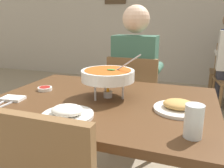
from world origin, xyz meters
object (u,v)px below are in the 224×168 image
object	(u,v)px
chair_diner_main	(134,100)
drink_glass	(194,123)
diner_main	(136,73)
rice_plate	(67,113)
curry_bowl	(108,76)
sauce_dish	(45,89)
dining_table_main	(103,118)
appetizer_plate	(178,107)

from	to	relation	value
chair_diner_main	drink_glass	xyz separation A→B (m)	(0.48, -1.02, 0.31)
diner_main	rice_plate	bearing A→B (deg)	-93.37
curry_bowl	sauce_dish	xyz separation A→B (m)	(-0.43, -0.00, -0.12)
dining_table_main	rice_plate	size ratio (longest dim) A/B	5.09
dining_table_main	diner_main	xyz separation A→B (m)	(0.00, 0.76, 0.10)
sauce_dish	drink_glass	world-z (taller)	drink_glass
chair_diner_main	sauce_dish	xyz separation A→B (m)	(-0.41, -0.69, 0.26)
curry_bowl	diner_main	bearing A→B (deg)	91.10
appetizer_plate	diner_main	bearing A→B (deg)	117.33
chair_diner_main	diner_main	size ratio (longest dim) A/B	0.69
curry_bowl	sauce_dish	size ratio (longest dim) A/B	3.69
dining_table_main	drink_glass	xyz separation A→B (m)	(0.48, -0.29, 0.17)
appetizer_plate	sauce_dish	bearing A→B (deg)	175.16
diner_main	curry_bowl	distance (m)	0.73
curry_bowl	appetizer_plate	distance (m)	0.42
chair_diner_main	dining_table_main	bearing A→B (deg)	-90.00
chair_diner_main	rice_plate	size ratio (longest dim) A/B	3.75
drink_glass	curry_bowl	bearing A→B (deg)	144.55
diner_main	appetizer_plate	world-z (taller)	diner_main
chair_diner_main	rice_plate	distance (m)	1.05
dining_table_main	sauce_dish	distance (m)	0.43
appetizer_plate	rice_plate	bearing A→B (deg)	-152.07
chair_diner_main	diner_main	xyz separation A→B (m)	(0.00, 0.03, 0.24)
diner_main	rice_plate	distance (m)	1.05
curry_bowl	sauce_dish	world-z (taller)	curry_bowl
dining_table_main	curry_bowl	xyz separation A→B (m)	(0.01, 0.04, 0.24)
rice_plate	drink_glass	bearing A→B (deg)	-0.75
diner_main	appetizer_plate	size ratio (longest dim) A/B	5.46
rice_plate	drink_glass	distance (m)	0.54
dining_table_main	sauce_dish	bearing A→B (deg)	174.91
drink_glass	chair_diner_main	bearing A→B (deg)	115.22
drink_glass	appetizer_plate	bearing A→B (deg)	105.08
rice_plate	appetizer_plate	xyz separation A→B (m)	(0.47, 0.25, 0.00)
appetizer_plate	sauce_dish	size ratio (longest dim) A/B	2.67
curry_bowl	appetizer_plate	bearing A→B (deg)	-10.63
dining_table_main	curry_bowl	distance (m)	0.25
rice_plate	drink_glass	xyz separation A→B (m)	(0.54, -0.01, 0.04)
dining_table_main	appetizer_plate	xyz separation A→B (m)	(0.41, -0.03, 0.13)
chair_diner_main	rice_plate	bearing A→B (deg)	-93.48
curry_bowl	rice_plate	bearing A→B (deg)	-103.09
diner_main	sauce_dish	xyz separation A→B (m)	(-0.41, -0.73, 0.02)
sauce_dish	curry_bowl	bearing A→B (deg)	0.63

